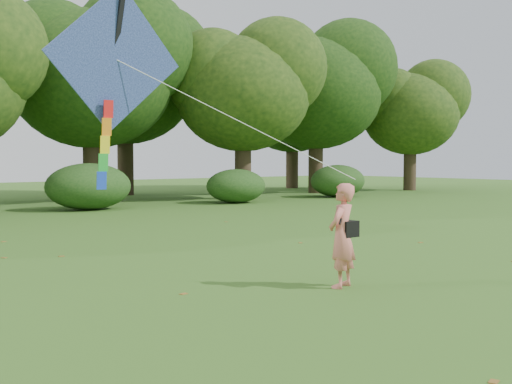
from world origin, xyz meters
TOP-DOWN VIEW (x-y plane):
  - ground at (0.00, 0.00)m, footprint 100.00×100.00m
  - man_kite_flyer at (-0.31, 0.72)m, footprint 0.71×0.60m
  - crossbody_bag at (-0.19, 0.69)m, footprint 0.43×0.20m
  - flying_kite at (-3.45, 2.27)m, footprint 4.48×1.91m
  - tree_line at (1.67, 22.88)m, footprint 54.70×15.30m
  - fallen_leaves at (-0.30, 5.06)m, footprint 11.01×13.77m

SIDE VIEW (x-z plane):
  - ground at x=0.00m, z-range 0.00..0.00m
  - fallen_leaves at x=-0.30m, z-range 0.00..0.01m
  - man_kite_flyer at x=-0.31m, z-range 0.00..1.67m
  - crossbody_bag at x=-0.19m, z-range 0.60..1.29m
  - flying_kite at x=-3.45m, z-range 1.97..4.94m
  - tree_line at x=1.67m, z-range 0.86..10.35m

